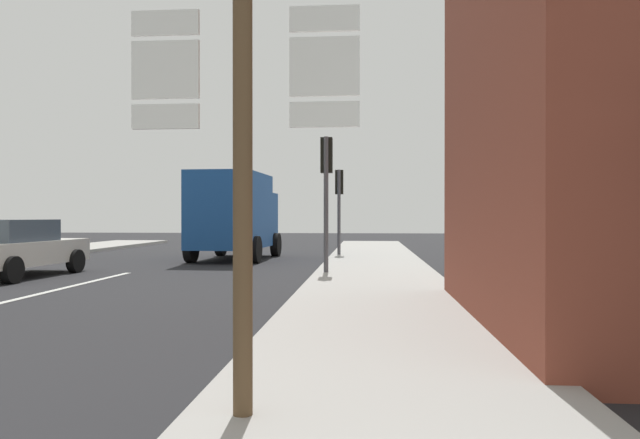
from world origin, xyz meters
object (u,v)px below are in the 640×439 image
object	(u,v)px
traffic_light_near_right	(326,174)
delivery_truck	(235,214)
route_sign_post	(243,167)
sedan_far	(13,248)
traffic_light_far_right	(339,193)

from	to	relation	value
traffic_light_near_right	delivery_truck	bearing A→B (deg)	122.87
route_sign_post	delivery_truck	bearing A→B (deg)	103.07
sedan_far	delivery_truck	bearing A→B (deg)	56.73
traffic_light_near_right	traffic_light_far_right	distance (m)	6.88
route_sign_post	traffic_light_near_right	distance (m)	10.81
delivery_truck	traffic_light_near_right	xyz separation A→B (m)	(3.68, -5.69, 0.99)
delivery_truck	traffic_light_far_right	world-z (taller)	traffic_light_far_right
route_sign_post	traffic_light_far_right	size ratio (longest dim) A/B	0.98
delivery_truck	route_sign_post	size ratio (longest dim) A/B	1.59
sedan_far	traffic_light_near_right	xyz separation A→B (m)	(7.91, 0.77, 1.88)
route_sign_post	traffic_light_near_right	size ratio (longest dim) A/B	0.90
delivery_truck	traffic_light_far_right	distance (m)	3.94
route_sign_post	traffic_light_far_right	xyz separation A→B (m)	(-0.15, 17.66, 0.52)
traffic_light_far_right	sedan_far	bearing A→B (deg)	-135.97
sedan_far	route_sign_post	world-z (taller)	route_sign_post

